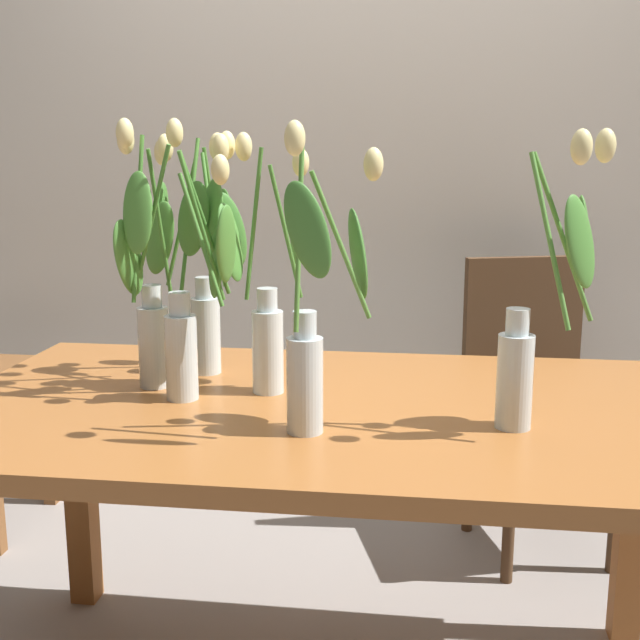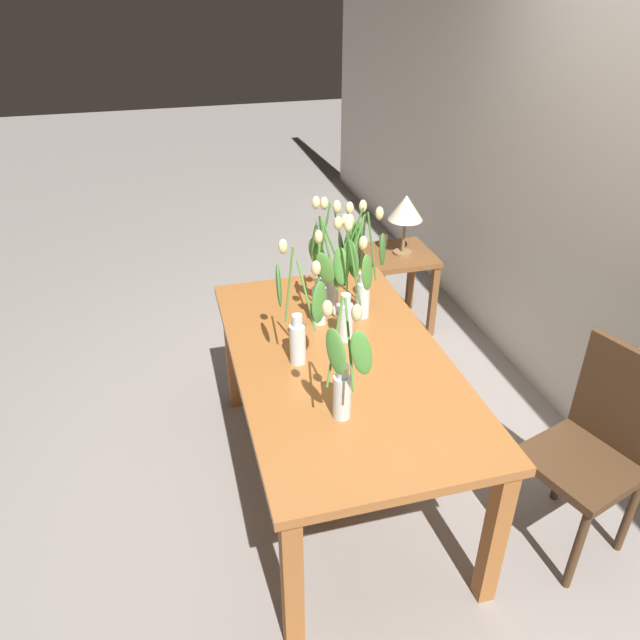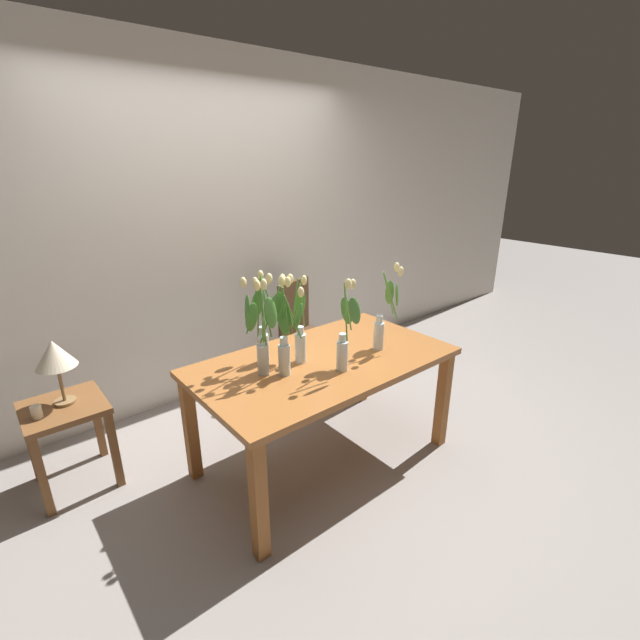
{
  "view_description": "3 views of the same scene",
  "coord_description": "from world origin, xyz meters",
  "px_view_note": "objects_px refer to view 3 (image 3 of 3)",
  "views": [
    {
      "loc": [
        0.19,
        -1.57,
        1.24
      ],
      "look_at": [
        -0.02,
        0.05,
        0.91
      ],
      "focal_mm": 44.43,
      "sensor_mm": 36.0,
      "label": 1
    },
    {
      "loc": [
        2.05,
        -0.64,
        2.22
      ],
      "look_at": [
        -0.07,
        -0.07,
        0.9
      ],
      "focal_mm": 34.02,
      "sensor_mm": 36.0,
      "label": 2
    },
    {
      "loc": [
        -1.58,
        -1.87,
        1.91
      ],
      "look_at": [
        0.01,
        0.05,
        0.98
      ],
      "focal_mm": 24.53,
      "sensor_mm": 36.0,
      "label": 3
    }
  ],
  "objects_px": {
    "pillar_candle": "(36,412)",
    "dining_chair": "(304,328)",
    "tulip_vase_4": "(299,333)",
    "tulip_vase_5": "(264,325)",
    "tulip_vase_2": "(283,335)",
    "side_table": "(67,422)",
    "tulip_vase_0": "(345,339)",
    "tulip_vase_1": "(384,320)",
    "dining_table": "(324,372)",
    "table_lamp": "(55,356)",
    "tulip_vase_3": "(262,342)"
  },
  "relations": [
    {
      "from": "pillar_candle",
      "to": "dining_chair",
      "type": "bearing_deg",
      "value": 5.44
    },
    {
      "from": "tulip_vase_4",
      "to": "tulip_vase_5",
      "type": "distance_m",
      "value": 0.21
    },
    {
      "from": "tulip_vase_2",
      "to": "pillar_candle",
      "type": "xyz_separation_m",
      "value": [
        -1.17,
        0.73,
        -0.38
      ]
    },
    {
      "from": "side_table",
      "to": "tulip_vase_0",
      "type": "bearing_deg",
      "value": -36.49
    },
    {
      "from": "tulip_vase_1",
      "to": "side_table",
      "type": "xyz_separation_m",
      "value": [
        -1.73,
        0.91,
        -0.5
      ]
    },
    {
      "from": "dining_table",
      "to": "table_lamp",
      "type": "relative_size",
      "value": 4.02
    },
    {
      "from": "table_lamp",
      "to": "pillar_candle",
      "type": "distance_m",
      "value": 0.32
    },
    {
      "from": "dining_table",
      "to": "tulip_vase_1",
      "type": "height_order",
      "value": "tulip_vase_1"
    },
    {
      "from": "tulip_vase_5",
      "to": "pillar_candle",
      "type": "xyz_separation_m",
      "value": [
        -1.15,
        0.56,
        -0.4
      ]
    },
    {
      "from": "tulip_vase_1",
      "to": "pillar_candle",
      "type": "relative_size",
      "value": 7.37
    },
    {
      "from": "tulip_vase_1",
      "to": "tulip_vase_3",
      "type": "xyz_separation_m",
      "value": [
        -0.8,
        0.19,
        0.0
      ]
    },
    {
      "from": "tulip_vase_4",
      "to": "tulip_vase_2",
      "type": "bearing_deg",
      "value": -159.15
    },
    {
      "from": "tulip_vase_3",
      "to": "tulip_vase_0",
      "type": "bearing_deg",
      "value": -32.89
    },
    {
      "from": "tulip_vase_0",
      "to": "side_table",
      "type": "relative_size",
      "value": 1.03
    },
    {
      "from": "dining_table",
      "to": "dining_chair",
      "type": "height_order",
      "value": "dining_chair"
    },
    {
      "from": "tulip_vase_5",
      "to": "table_lamp",
      "type": "bearing_deg",
      "value": 147.47
    },
    {
      "from": "tulip_vase_2",
      "to": "tulip_vase_3",
      "type": "bearing_deg",
      "value": 149.96
    },
    {
      "from": "tulip_vase_1",
      "to": "tulip_vase_2",
      "type": "xyz_separation_m",
      "value": [
        -0.7,
        0.13,
        0.04
      ]
    },
    {
      "from": "tulip_vase_3",
      "to": "dining_chair",
      "type": "xyz_separation_m",
      "value": [
        0.95,
        0.86,
        -0.41
      ]
    },
    {
      "from": "tulip_vase_3",
      "to": "tulip_vase_5",
      "type": "xyz_separation_m",
      "value": [
        0.08,
        0.11,
        0.05
      ]
    },
    {
      "from": "tulip_vase_2",
      "to": "dining_chair",
      "type": "distance_m",
      "value": 1.33
    },
    {
      "from": "dining_table",
      "to": "dining_chair",
      "type": "distance_m",
      "value": 1.09
    },
    {
      "from": "tulip_vase_2",
      "to": "table_lamp",
      "type": "distance_m",
      "value": 1.3
    },
    {
      "from": "tulip_vase_0",
      "to": "table_lamp",
      "type": "relative_size",
      "value": 1.42
    },
    {
      "from": "tulip_vase_4",
      "to": "table_lamp",
      "type": "xyz_separation_m",
      "value": [
        -1.17,
        0.75,
        -0.07
      ]
    },
    {
      "from": "tulip_vase_1",
      "to": "side_table",
      "type": "distance_m",
      "value": 2.02
    },
    {
      "from": "table_lamp",
      "to": "tulip_vase_2",
      "type": "bearing_deg",
      "value": -38.44
    },
    {
      "from": "dining_chair",
      "to": "table_lamp",
      "type": "relative_size",
      "value": 2.34
    },
    {
      "from": "tulip_vase_0",
      "to": "tulip_vase_2",
      "type": "height_order",
      "value": "tulip_vase_2"
    },
    {
      "from": "tulip_vase_2",
      "to": "tulip_vase_5",
      "type": "relative_size",
      "value": 0.97
    },
    {
      "from": "dining_table",
      "to": "pillar_candle",
      "type": "relative_size",
      "value": 21.33
    },
    {
      "from": "tulip_vase_4",
      "to": "tulip_vase_3",
      "type": "bearing_deg",
      "value": -179.88
    },
    {
      "from": "dining_chair",
      "to": "tulip_vase_4",
      "type": "bearing_deg",
      "value": -128.8
    },
    {
      "from": "table_lamp",
      "to": "tulip_vase_5",
      "type": "bearing_deg",
      "value": -32.53
    },
    {
      "from": "dining_table",
      "to": "table_lamp",
      "type": "bearing_deg",
      "value": 147.97
    },
    {
      "from": "tulip_vase_3",
      "to": "dining_chair",
      "type": "relative_size",
      "value": 0.63
    },
    {
      "from": "tulip_vase_1",
      "to": "pillar_candle",
      "type": "height_order",
      "value": "tulip_vase_1"
    },
    {
      "from": "dining_chair",
      "to": "side_table",
      "type": "bearing_deg",
      "value": -175.99
    },
    {
      "from": "tulip_vase_2",
      "to": "pillar_candle",
      "type": "distance_m",
      "value": 1.43
    },
    {
      "from": "dining_table",
      "to": "tulip_vase_0",
      "type": "xyz_separation_m",
      "value": [
        0.0,
        -0.18,
        0.28
      ]
    },
    {
      "from": "side_table",
      "to": "pillar_candle",
      "type": "distance_m",
      "value": 0.21
    },
    {
      "from": "tulip_vase_0",
      "to": "tulip_vase_1",
      "type": "xyz_separation_m",
      "value": [
        0.4,
        0.07,
        0.0
      ]
    },
    {
      "from": "tulip_vase_1",
      "to": "table_lamp",
      "type": "distance_m",
      "value": 1.95
    },
    {
      "from": "tulip_vase_0",
      "to": "pillar_candle",
      "type": "distance_m",
      "value": 1.76
    },
    {
      "from": "dining_chair",
      "to": "side_table",
      "type": "xyz_separation_m",
      "value": [
        -1.88,
        -0.13,
        -0.09
      ]
    },
    {
      "from": "table_lamp",
      "to": "dining_chair",
      "type": "bearing_deg",
      "value": 3.44
    },
    {
      "from": "tulip_vase_2",
      "to": "side_table",
      "type": "height_order",
      "value": "tulip_vase_2"
    },
    {
      "from": "dining_chair",
      "to": "side_table",
      "type": "height_order",
      "value": "dining_chair"
    },
    {
      "from": "tulip_vase_4",
      "to": "table_lamp",
      "type": "relative_size",
      "value": 1.4
    },
    {
      "from": "tulip_vase_0",
      "to": "side_table",
      "type": "distance_m",
      "value": 1.73
    }
  ]
}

